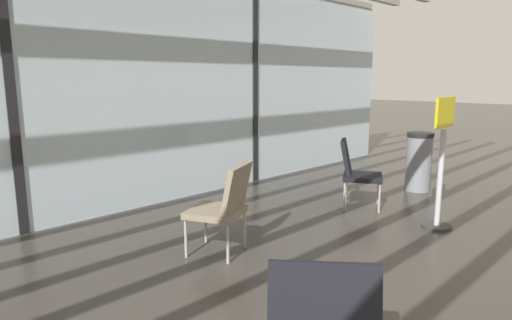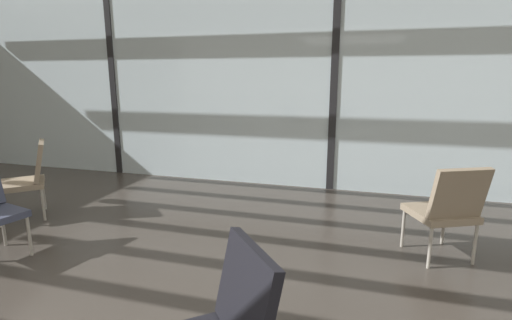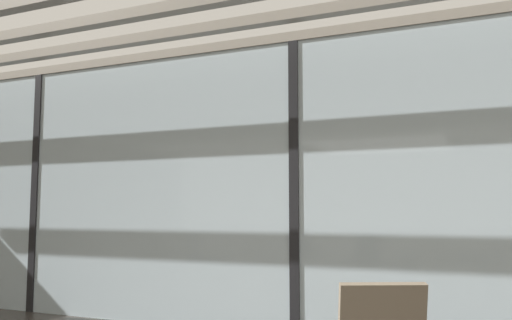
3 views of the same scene
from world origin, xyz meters
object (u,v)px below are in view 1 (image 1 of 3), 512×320
at_px(lounge_chair_5, 356,169).
at_px(trash_bin, 419,162).
at_px(info_sign, 441,168).
at_px(lounge_chair_6, 224,203).

xyz_separation_m(lounge_chair_5, trash_bin, (1.40, -0.19, -0.06)).
height_order(lounge_chair_5, trash_bin, lounge_chair_5).
height_order(lounge_chair_5, info_sign, info_sign).
bearing_deg(trash_bin, lounge_chair_6, 176.46).
distance_m(lounge_chair_6, trash_bin, 3.61).
bearing_deg(trash_bin, lounge_chair_5, 172.08).
bearing_deg(trash_bin, info_sign, -148.27).
distance_m(lounge_chair_5, lounge_chair_6, 2.21).
relative_size(trash_bin, info_sign, 0.60).
xyz_separation_m(lounge_chair_5, lounge_chair_6, (-2.21, 0.03, 0.00)).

